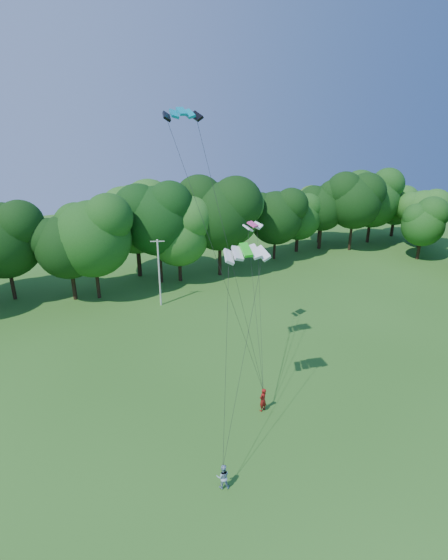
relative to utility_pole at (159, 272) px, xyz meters
name	(u,v)px	position (x,y,z in m)	size (l,w,h in m)	color
ground	(290,494)	(-2.17, -28.10, -3.97)	(160.00, 160.00, 0.00)	#295C19
utility_pole	(159,272)	(0.00, 0.00, 0.00)	(1.45, 0.68, 7.70)	silver
kite_flyer_left	(263,400)	(0.44, -20.95, -3.02)	(0.69, 0.46, 1.90)	maroon
kite_flyer_right	(223,476)	(-5.38, -25.84, -3.15)	(0.80, 0.62, 1.64)	#8EACC6
kite_teal	(182,111)	(-3.20, -15.95, 16.74)	(2.52, 1.33, 0.52)	#058BA4
kite_green	(246,250)	(-0.76, -20.11, 8.48)	(3.07, 1.78, 0.65)	#23D620
kite_pink	(253,224)	(5.15, -11.10, 7.37)	(2.03, 1.41, 0.40)	#EA418F
tree_back_center	(158,217)	(2.38, 6.48, 4.49)	(9.31, 9.31, 13.54)	#312313
tree_back_east	(322,203)	(31.41, 11.22, 2.59)	(7.22, 7.22, 10.50)	#3A2617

